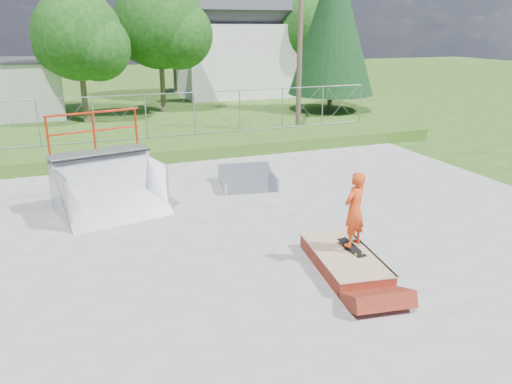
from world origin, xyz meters
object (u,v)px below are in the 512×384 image
Objects in this scene: grind_box at (344,261)px; skater at (354,213)px; flat_bank_ramp at (248,179)px; quarter_pipe at (109,167)px.

grind_box is 1.05m from skater.
flat_bank_ramp is 1.13× the size of skater.
skater reaches higher than flat_bank_ramp.
quarter_pipe is at bearing -157.85° from flat_bank_ramp.
skater is (0.19, -5.95, 0.94)m from flat_bank_ramp.
quarter_pipe is (-4.20, 5.09, 1.14)m from grind_box.
quarter_pipe is 1.47× the size of flat_bank_ramp.
quarter_pipe is at bearing 137.55° from grind_box.
grind_box is at bearing -63.37° from quarter_pipe.
grind_box is 1.42× the size of flat_bank_ramp.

